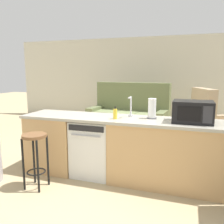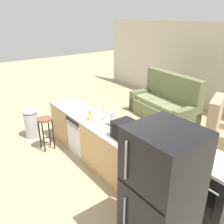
{
  "view_description": "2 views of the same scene",
  "coord_description": "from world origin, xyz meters",
  "px_view_note": "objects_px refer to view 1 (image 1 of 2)",
  "views": [
    {
      "loc": [
        1.09,
        -3.19,
        1.55
      ],
      "look_at": [
        -0.02,
        0.16,
        0.95
      ],
      "focal_mm": 38.0,
      "sensor_mm": 36.0,
      "label": 1
    },
    {
      "loc": [
        3.71,
        -2.28,
        2.81
      ],
      "look_at": [
        0.1,
        0.45,
        0.91
      ],
      "focal_mm": 38.0,
      "sensor_mm": 36.0,
      "label": 2
    }
  ],
  "objects_px": {
    "soap_bottle": "(115,114)",
    "armchair": "(211,127)",
    "microwave": "(193,112)",
    "dishwasher": "(94,147)",
    "paper_towel_roll": "(152,109)",
    "bar_stool": "(35,149)",
    "couch": "(129,116)"
  },
  "relations": [
    {
      "from": "bar_stool",
      "to": "microwave",
      "type": "bearing_deg",
      "value": 18.42
    },
    {
      "from": "microwave",
      "to": "couch",
      "type": "distance_m",
      "value": 3.21
    },
    {
      "from": "dishwasher",
      "to": "microwave",
      "type": "relative_size",
      "value": 1.68
    },
    {
      "from": "soap_bottle",
      "to": "armchair",
      "type": "xyz_separation_m",
      "value": [
        1.44,
        2.41,
        -0.62
      ]
    },
    {
      "from": "paper_towel_roll",
      "to": "soap_bottle",
      "type": "height_order",
      "value": "paper_towel_roll"
    },
    {
      "from": "dishwasher",
      "to": "soap_bottle",
      "type": "height_order",
      "value": "soap_bottle"
    },
    {
      "from": "armchair",
      "to": "soap_bottle",
      "type": "bearing_deg",
      "value": -120.84
    },
    {
      "from": "paper_towel_roll",
      "to": "armchair",
      "type": "relative_size",
      "value": 0.24
    },
    {
      "from": "paper_towel_roll",
      "to": "armchair",
      "type": "height_order",
      "value": "armchair"
    },
    {
      "from": "soap_bottle",
      "to": "bar_stool",
      "type": "relative_size",
      "value": 0.24
    },
    {
      "from": "couch",
      "to": "armchair",
      "type": "height_order",
      "value": "couch"
    },
    {
      "from": "couch",
      "to": "paper_towel_roll",
      "type": "bearing_deg",
      "value": -69.48
    },
    {
      "from": "couch",
      "to": "armchair",
      "type": "relative_size",
      "value": 1.74
    },
    {
      "from": "bar_stool",
      "to": "couch",
      "type": "xyz_separation_m",
      "value": [
        0.42,
        3.4,
        -0.14
      ]
    },
    {
      "from": "microwave",
      "to": "bar_stool",
      "type": "xyz_separation_m",
      "value": [
        -1.96,
        -0.65,
        -0.5
      ]
    },
    {
      "from": "microwave",
      "to": "dishwasher",
      "type": "bearing_deg",
      "value": 179.95
    },
    {
      "from": "soap_bottle",
      "to": "couch",
      "type": "bearing_deg",
      "value": 100.22
    },
    {
      "from": "bar_stool",
      "to": "couch",
      "type": "height_order",
      "value": "couch"
    },
    {
      "from": "soap_bottle",
      "to": "bar_stool",
      "type": "bearing_deg",
      "value": -149.52
    },
    {
      "from": "microwave",
      "to": "armchair",
      "type": "relative_size",
      "value": 0.42
    },
    {
      "from": "paper_towel_roll",
      "to": "bar_stool",
      "type": "xyz_separation_m",
      "value": [
        -1.42,
        -0.75,
        -0.5
      ]
    },
    {
      "from": "microwave",
      "to": "bar_stool",
      "type": "distance_m",
      "value": 2.12
    },
    {
      "from": "dishwasher",
      "to": "couch",
      "type": "bearing_deg",
      "value": 93.16
    },
    {
      "from": "microwave",
      "to": "paper_towel_roll",
      "type": "bearing_deg",
      "value": 169.82
    },
    {
      "from": "microwave",
      "to": "soap_bottle",
      "type": "height_order",
      "value": "microwave"
    },
    {
      "from": "bar_stool",
      "to": "armchair",
      "type": "xyz_separation_m",
      "value": [
        2.38,
        2.96,
        -0.19
      ]
    },
    {
      "from": "soap_bottle",
      "to": "bar_stool",
      "type": "distance_m",
      "value": 1.17
    },
    {
      "from": "dishwasher",
      "to": "paper_towel_roll",
      "type": "height_order",
      "value": "paper_towel_roll"
    },
    {
      "from": "microwave",
      "to": "armchair",
      "type": "height_order",
      "value": "armchair"
    },
    {
      "from": "dishwasher",
      "to": "microwave",
      "type": "distance_m",
      "value": 1.51
    },
    {
      "from": "microwave",
      "to": "bar_stool",
      "type": "bearing_deg",
      "value": -161.58
    },
    {
      "from": "soap_bottle",
      "to": "bar_stool",
      "type": "height_order",
      "value": "soap_bottle"
    }
  ]
}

